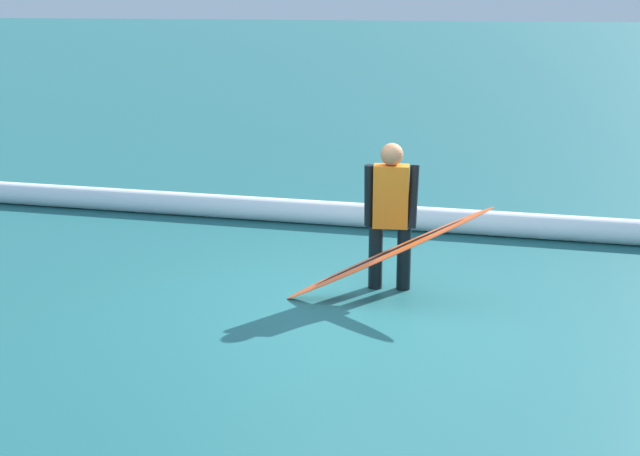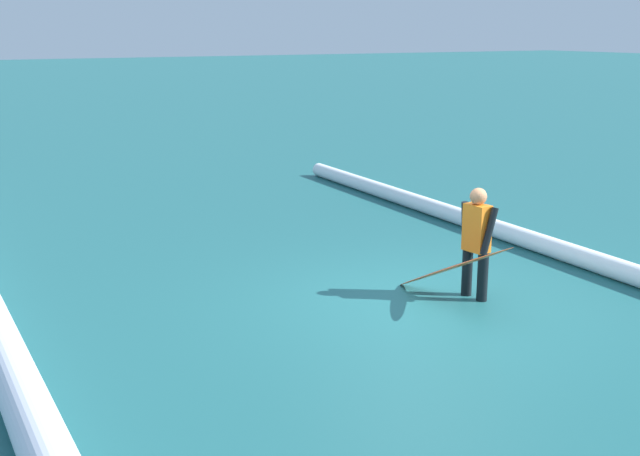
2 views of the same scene
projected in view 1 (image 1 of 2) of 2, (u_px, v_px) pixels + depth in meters
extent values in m
plane|color=#1F5D60|center=(362.00, 309.00, 8.23)|extent=(179.31, 179.31, 0.00)
cylinder|color=black|center=(404.00, 258.00, 8.72)|extent=(0.14, 0.14, 0.63)
cylinder|color=black|center=(376.00, 257.00, 8.76)|extent=(0.14, 0.14, 0.63)
cube|color=orange|center=(391.00, 196.00, 8.58)|extent=(0.36, 0.23, 0.61)
sphere|color=#B77A52|center=(392.00, 154.00, 8.47)|extent=(0.22, 0.22, 0.22)
cylinder|color=black|center=(413.00, 197.00, 8.55)|extent=(0.09, 0.25, 0.61)
cylinder|color=black|center=(369.00, 196.00, 8.60)|extent=(0.09, 0.13, 0.62)
ellipsoid|color=#E55926|center=(388.00, 254.00, 8.30)|extent=(1.97, 0.52, 0.99)
ellipsoid|color=black|center=(388.00, 254.00, 8.30)|extent=(1.56, 0.30, 0.80)
cylinder|color=white|center=(566.00, 228.00, 10.49)|extent=(21.45, 1.09, 0.30)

